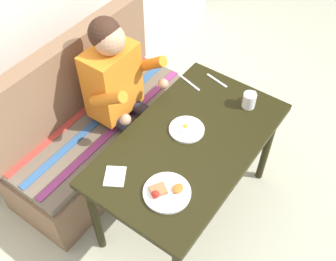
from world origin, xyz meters
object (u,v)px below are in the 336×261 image
at_px(person, 121,87).
at_px(napkin, 115,176).
at_px(couch, 98,129).
at_px(plate_breakfast, 166,192).
at_px(plate_eggs, 187,129).
at_px(table, 189,150).
at_px(coffee_mug, 249,100).
at_px(fork, 217,80).
at_px(knife, 189,82).

bearing_deg(person, napkin, -142.90).
distance_m(couch, plate_breakfast, 1.02).
distance_m(person, plate_eggs, 0.53).
distance_m(table, coffee_mug, 0.48).
bearing_deg(table, couch, 90.00).
bearing_deg(person, fork, -47.47).
height_order(couch, napkin, couch).
relative_size(person, knife, 6.06).
relative_size(napkin, fork, 0.75).
distance_m(couch, plate_eggs, 0.82).
xyz_separation_m(table, person, (0.11, 0.59, 0.09)).
xyz_separation_m(plate_breakfast, knife, (0.76, 0.37, -0.01)).
distance_m(fork, knife, 0.18).
xyz_separation_m(couch, coffee_mug, (0.44, -0.90, 0.45)).
relative_size(table, person, 0.99).
relative_size(plate_breakfast, plate_eggs, 1.20).
relative_size(table, fork, 7.06).
bearing_deg(knife, couch, 144.45).
height_order(table, coffee_mug, coffee_mug).
distance_m(table, fork, 0.55).
xyz_separation_m(fork, knife, (-0.12, 0.14, 0.00)).
distance_m(table, napkin, 0.47).
bearing_deg(plate_eggs, table, -134.02).
bearing_deg(plate_eggs, fork, 9.47).
xyz_separation_m(couch, plate_eggs, (0.06, -0.71, 0.41)).
bearing_deg(plate_breakfast, table, 14.81).
distance_m(plate_eggs, coffee_mug, 0.43).
bearing_deg(plate_breakfast, napkin, 104.62).
relative_size(table, napkin, 9.37).
bearing_deg(coffee_mug, plate_eggs, 153.13).
bearing_deg(fork, knife, 142.15).
bearing_deg(table, plate_breakfast, -165.19).
relative_size(couch, plate_eggs, 7.04).
bearing_deg(coffee_mug, fork, 73.04).
height_order(person, fork, person).
height_order(coffee_mug, fork, coffee_mug).
bearing_deg(napkin, table, -23.18).
relative_size(fork, knife, 0.85).
bearing_deg(fork, couch, 141.61).
relative_size(plate_eggs, napkin, 1.60).
height_order(couch, plate_breakfast, couch).
bearing_deg(couch, person, -58.54).
height_order(plate_breakfast, knife, plate_breakfast).
bearing_deg(plate_eggs, couch, 94.62).
xyz_separation_m(person, knife, (0.30, -0.31, -0.01)).
distance_m(person, coffee_mug, 0.80).
relative_size(plate_eggs, coffee_mug, 1.73).
distance_m(coffee_mug, knife, 0.42).
bearing_deg(couch, coffee_mug, -63.95).
relative_size(couch, person, 1.19).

